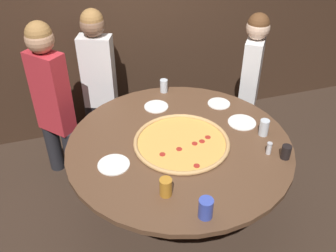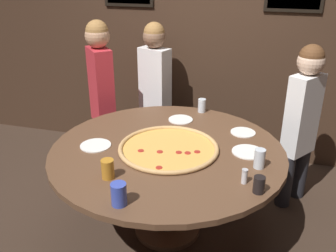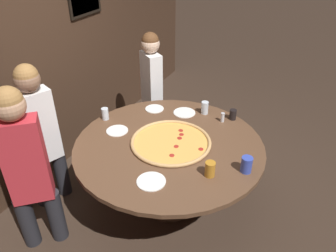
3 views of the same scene
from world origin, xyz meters
name	(u,v)px [view 1 (image 1 of 3)]	position (x,y,z in m)	size (l,w,h in m)	color
ground_plane	(178,209)	(0.00, 0.00, 0.00)	(24.00, 24.00, 0.00)	#38281E
back_wall	(132,9)	(0.00, 1.45, 1.30)	(6.40, 0.08, 2.60)	#3D281C
dining_table	(179,155)	(0.00, 0.00, 0.62)	(1.71, 1.71, 0.74)	brown
giant_pizza	(182,142)	(0.01, -0.01, 0.75)	(0.73, 0.73, 0.03)	#E5A84C
drink_cup_beside_pizza	(264,128)	(0.66, -0.09, 0.81)	(0.07, 0.07, 0.13)	silver
drink_cup_centre_back	(164,86)	(0.11, 0.76, 0.80)	(0.07, 0.07, 0.12)	silver
drink_cup_far_left	(206,208)	(-0.08, -0.72, 0.81)	(0.09, 0.09, 0.14)	#384CB7
drink_cup_near_left	(166,187)	(-0.25, -0.48, 0.80)	(0.08, 0.08, 0.13)	#BC7A23
drink_cup_near_right	(286,152)	(0.67, -0.39, 0.79)	(0.07, 0.07, 0.10)	black
white_plate_far_back	(114,165)	(-0.52, -0.10, 0.74)	(0.23, 0.23, 0.01)	white
white_plate_beside_cup	(156,107)	(-0.03, 0.53, 0.74)	(0.21, 0.21, 0.01)	white
white_plate_near_front	(242,122)	(0.57, 0.10, 0.74)	(0.23, 0.23, 0.01)	white
white_plate_left_side	(219,104)	(0.51, 0.42, 0.74)	(0.20, 0.20, 0.01)	white
condiment_shaker	(269,148)	(0.58, -0.31, 0.79)	(0.04, 0.04, 0.10)	silver
diner_centre_back	(251,76)	(0.96, 0.70, 0.80)	(0.31, 0.36, 1.41)	#232328
diner_side_right	(51,96)	(-0.88, 0.79, 0.85)	(0.35, 0.37, 1.51)	#232328
diner_far_right	(98,75)	(-0.44, 1.10, 0.83)	(0.39, 0.26, 1.46)	#232328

